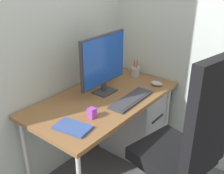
# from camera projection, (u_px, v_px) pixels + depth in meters

# --- Properties ---
(ground_plane) EXTENTS (8.00, 8.00, 0.00)m
(ground_plane) POSITION_uv_depth(u_px,v_px,m) (105.00, 169.00, 2.40)
(ground_plane) COLOR #4C4C51
(wall_back) EXTENTS (2.26, 0.04, 2.80)m
(wall_back) POSITION_uv_depth(u_px,v_px,m) (66.00, 4.00, 2.02)
(wall_back) COLOR #B7C1BC
(wall_back) RESTS_ON ground_plane
(wall_side_right) EXTENTS (0.04, 1.68, 2.80)m
(wall_side_right) POSITION_uv_depth(u_px,v_px,m) (167.00, 0.00, 2.20)
(wall_side_right) COLOR #B7C1BC
(wall_side_right) RESTS_ON ground_plane
(desk) EXTENTS (1.25, 0.67, 0.72)m
(desk) POSITION_uv_depth(u_px,v_px,m) (104.00, 103.00, 2.12)
(desk) COLOR brown
(desk) RESTS_ON ground_plane
(office_chair) EXTENTS (0.64, 0.64, 1.23)m
(office_chair) POSITION_uv_depth(u_px,v_px,m) (188.00, 142.00, 1.75)
(office_chair) COLOR black
(office_chair) RESTS_ON ground_plane
(filing_cabinet) EXTENTS (0.37, 0.54, 0.63)m
(filing_cabinet) POSITION_uv_depth(u_px,v_px,m) (132.00, 121.00, 2.54)
(filing_cabinet) COLOR #9EA0A5
(filing_cabinet) RESTS_ON ground_plane
(monitor) EXTENTS (0.49, 0.14, 0.47)m
(monitor) POSITION_uv_depth(u_px,v_px,m) (103.00, 62.00, 2.08)
(monitor) COLOR #333338
(monitor) RESTS_ON desk
(keyboard) EXTENTS (0.43, 0.15, 0.02)m
(keyboard) POSITION_uv_depth(u_px,v_px,m) (131.00, 99.00, 2.05)
(keyboard) COLOR #333338
(keyboard) RESTS_ON desk
(mouse) EXTENTS (0.08, 0.11, 0.04)m
(mouse) POSITION_uv_depth(u_px,v_px,m) (156.00, 84.00, 2.29)
(mouse) COLOR #9EA0A5
(mouse) RESTS_ON desk
(pen_holder) EXTENTS (0.08, 0.08, 0.18)m
(pen_holder) POSITION_uv_depth(u_px,v_px,m) (135.00, 72.00, 2.48)
(pen_holder) COLOR #9EA0A5
(pen_holder) RESTS_ON desk
(notebook) EXTENTS (0.18, 0.25, 0.02)m
(notebook) POSITION_uv_depth(u_px,v_px,m) (73.00, 127.00, 1.70)
(notebook) COLOR #334C8C
(notebook) RESTS_ON desk
(desk_clamp_accessory) EXTENTS (0.05, 0.05, 0.07)m
(desk_clamp_accessory) POSITION_uv_depth(u_px,v_px,m) (92.00, 113.00, 1.81)
(desk_clamp_accessory) COLOR purple
(desk_clamp_accessory) RESTS_ON desk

